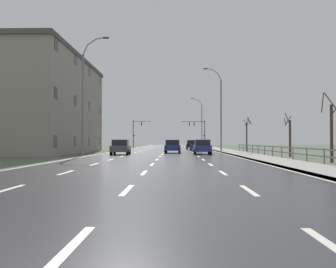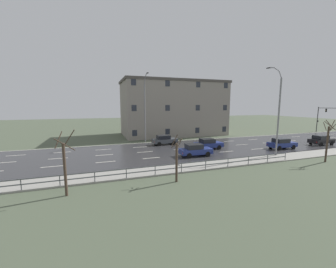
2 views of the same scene
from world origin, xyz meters
The scene contains 19 objects.
ground_plane centered at (0.00, 48.00, -0.06)m, with size 160.00×160.00×0.12m.
road_asphalt_strip centered at (0.00, 59.99, 0.01)m, with size 14.00×120.00×0.03m.
sidewalk_right centered at (8.43, 60.00, 0.06)m, with size 3.00×120.00×0.12m.
guardrail centered at (9.85, 23.79, 0.71)m, with size 0.07×39.30×1.00m.
street_lamp_foreground centered at (7.43, 10.41, 5.56)m, with size 2.73×0.24×11.41m.
street_lamp_midground centered at (7.45, 44.38, 5.57)m, with size 2.50×0.24×11.37m.
street_lamp_distant centered at (7.44, 78.35, 5.59)m, with size 2.65×0.24×11.45m.
street_lamp_left_bank centered at (-7.44, 30.79, 5.67)m, with size 2.61×0.24×11.60m.
traffic_signal_right centered at (6.59, 74.08, 4.11)m, with size 5.29×0.36×5.95m.
traffic_signal_left centered at (-7.21, 73.46, 3.90)m, with size 4.14×0.36×6.03m.
car_near_left centered at (4.28, 34.57, 0.80)m, with size 1.91×4.14×1.57m.
car_far_left centered at (-4.29, 33.25, 0.80)m, with size 1.98×4.17×1.57m.
car_far_right centered at (4.46, 48.77, 0.80)m, with size 2.02×4.20×1.57m.
car_distant centered at (4.21, 57.51, 0.80)m, with size 1.85×4.11×1.57m.
car_mid_centre centered at (1.07, 38.30, 0.80)m, with size 1.91×4.14×1.57m.
brick_building centered at (-15.37, 38.85, 5.79)m, with size 11.45×21.92×11.56m.
bare_tree_near centered at (11.76, 20.58, 2.19)m, with size 1.53×1.36×4.77m.
bare_tree_mid centered at (11.79, 29.05, 1.85)m, with size 0.76×0.92×4.01m.
bare_tree_far centered at (11.69, 47.41, 2.39)m, with size 1.35×1.46×4.89m.
Camera 1 is at (1.39, -2.58, 1.44)m, focal length 37.00 mm.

